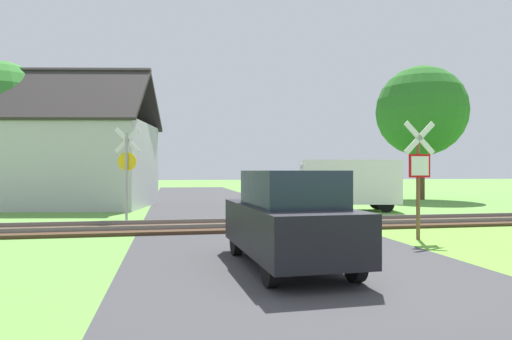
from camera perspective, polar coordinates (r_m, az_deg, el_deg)
name	(u,v)px	position (r m, az deg, el deg)	size (l,w,h in m)	color
ground_plane	(316,279)	(7.75, 7.56, -13.35)	(160.00, 160.00, 0.00)	#5B933D
road_asphalt	(286,256)	(9.62, 3.74, -10.71)	(6.55, 80.00, 0.01)	#38383A
rail_track	(246,226)	(14.35, -1.22, -6.97)	(60.00, 2.60, 0.22)	#422D1E
stop_sign_near	(419,172)	(12.44, 19.68, -0.21)	(0.88, 0.15, 3.05)	brown
crossing_sign_far	(127,166)	(16.10, -15.85, 0.48)	(0.86, 0.22, 3.25)	#9E9EA5
house	(64,161)	(24.15, -22.86, 1.03)	(9.38, 7.48, 6.80)	#B7B7BC
tree_far	(421,111)	(30.13, 19.97, 6.92)	(5.52, 5.52, 8.22)	#513823
tree_left	(1,115)	(26.27, -29.25, 6.01)	(5.33, 5.33, 7.23)	#513823
mail_truck	(345,183)	(20.58, 11.06, -1.59)	(5.18, 2.82, 2.24)	white
parked_car	(288,219)	(8.45, 4.06, -6.09)	(1.83, 4.07, 1.78)	black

